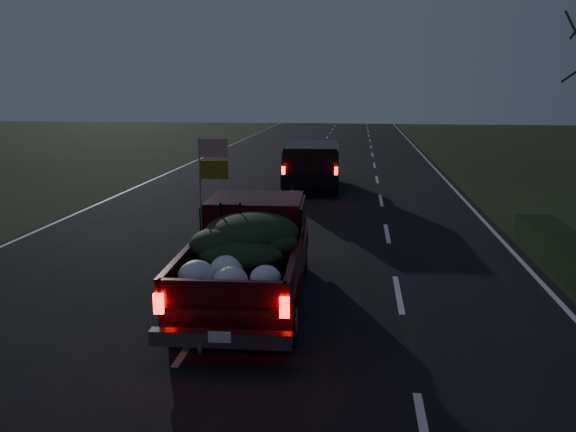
# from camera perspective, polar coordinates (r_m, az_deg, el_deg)

# --- Properties ---
(ground) EXTENTS (120.00, 120.00, 0.00)m
(ground) POSITION_cam_1_polar(r_m,az_deg,el_deg) (9.96, -9.45, -12.09)
(ground) COLOR black
(ground) RESTS_ON ground
(road_asphalt) EXTENTS (14.00, 120.00, 0.02)m
(road_asphalt) POSITION_cam_1_polar(r_m,az_deg,el_deg) (9.96, -9.45, -12.03)
(road_asphalt) COLOR black
(road_asphalt) RESTS_ON ground
(pickup_truck) EXTENTS (2.35, 5.59, 2.88)m
(pickup_truck) POSITION_cam_1_polar(r_m,az_deg,el_deg) (11.19, -3.94, -3.20)
(pickup_truck) COLOR #3F080E
(pickup_truck) RESTS_ON ground
(lead_suv) EXTENTS (2.53, 5.46, 1.54)m
(lead_suv) POSITION_cam_1_polar(r_m,az_deg,el_deg) (23.85, 2.40, 5.60)
(lead_suv) COLOR black
(lead_suv) RESTS_ON ground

